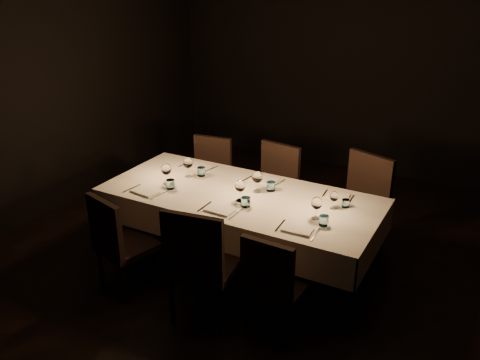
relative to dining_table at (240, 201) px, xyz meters
The scene contains 14 objects.
room 0.81m from the dining_table, ahead, with size 5.01×6.01×3.01m.
dining_table is the anchor object (origin of this frame).
chair_near_left 1.13m from the dining_table, 130.97° to the right, with size 0.54×0.54×0.92m.
place_setting_near_left 0.77m from the dining_table, 163.15° to the right, with size 0.37×0.42×0.20m.
chair_near_center 0.87m from the dining_table, 82.34° to the right, with size 0.56×0.56×1.03m.
place_setting_near_center 0.28m from the dining_table, 71.37° to the right, with size 0.35×0.42×0.20m.
chair_near_right 1.03m from the dining_table, 47.40° to the right, with size 0.44×0.44×0.88m.
place_setting_near_right 0.82m from the dining_table, 15.59° to the right, with size 0.35×0.41×0.19m.
chair_far_left 1.13m from the dining_table, 136.43° to the left, with size 0.49×0.49×0.92m.
place_setting_far_left 0.69m from the dining_table, 161.09° to the left, with size 0.37×0.42×0.20m.
chair_far_center 0.82m from the dining_table, 92.23° to the left, with size 0.52×0.52×0.96m.
place_setting_far_center 0.29m from the dining_table, 61.45° to the left, with size 0.37×0.42×0.20m.
chair_far_right 1.20m from the dining_table, 40.80° to the left, with size 0.62×0.62×1.02m.
place_setting_far_right 0.88m from the dining_table, 14.43° to the left, with size 0.29×0.39×0.16m.
Camera 1 is at (2.00, -3.66, 2.69)m, focal length 38.00 mm.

